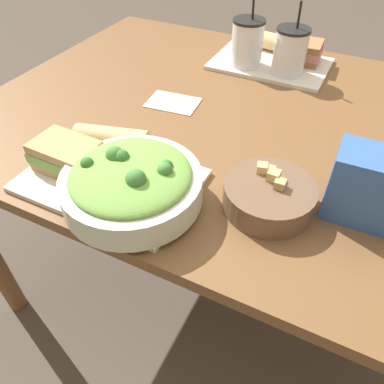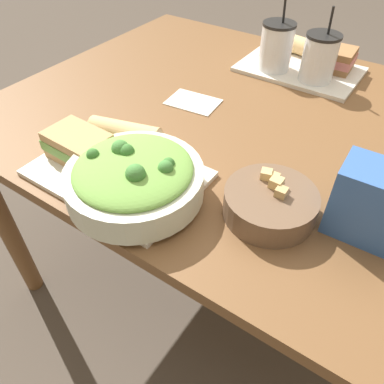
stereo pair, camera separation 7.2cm
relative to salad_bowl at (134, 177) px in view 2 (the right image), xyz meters
name	(u,v)px [view 2 (the right image)]	position (x,y,z in m)	size (l,w,h in m)	color
ground_plane	(238,279)	(0.08, 0.41, -0.80)	(12.00, 12.00, 0.00)	#4C4238
dining_table	(258,145)	(0.08, 0.41, -0.14)	(1.43, 1.06, 0.74)	brown
tray_near	(118,173)	(-0.08, 0.03, -0.05)	(0.37, 0.25, 0.01)	beige
tray_far	(299,69)	(0.05, 0.74, -0.05)	(0.37, 0.25, 0.01)	beige
salad_bowl	(134,177)	(0.00, 0.00, 0.00)	(0.28, 0.28, 0.10)	beige
soup_bowl	(270,203)	(0.25, 0.11, -0.02)	(0.18, 0.18, 0.08)	brown
sandwich_near	(79,146)	(-0.18, 0.02, -0.01)	(0.15, 0.10, 0.06)	tan
baguette_near	(126,133)	(-0.13, 0.12, -0.01)	(0.18, 0.10, 0.06)	tan
sandwich_far	(331,58)	(0.13, 0.79, -0.01)	(0.14, 0.11, 0.06)	olive
baguette_far	(310,49)	(0.05, 0.83, -0.01)	(0.16, 0.08, 0.06)	tan
drink_cup_dark	(276,48)	(-0.02, 0.69, 0.02)	(0.10, 0.10, 0.22)	silver
drink_cup_red	(319,59)	(0.12, 0.69, 0.02)	(0.10, 0.10, 0.21)	silver
chip_bag	(375,204)	(0.41, 0.17, 0.02)	(0.14, 0.10, 0.14)	#335BA3
napkin_folded	(193,102)	(-0.12, 0.39, -0.05)	(0.15, 0.11, 0.00)	silver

